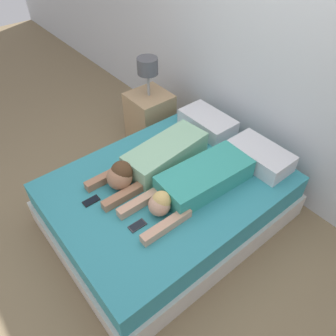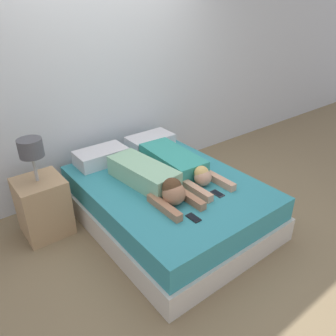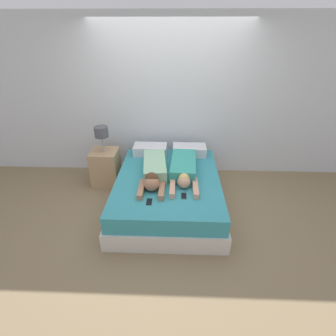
{
  "view_description": "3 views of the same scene",
  "coord_description": "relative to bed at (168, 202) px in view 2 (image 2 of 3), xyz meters",
  "views": [
    {
      "loc": [
        1.5,
        -1.23,
        2.42
      ],
      "look_at": [
        0.0,
        0.0,
        0.63
      ],
      "focal_mm": 35.0,
      "sensor_mm": 36.0,
      "label": 1
    },
    {
      "loc": [
        -1.73,
        -2.22,
        2.12
      ],
      "look_at": [
        0.0,
        0.0,
        0.63
      ],
      "focal_mm": 35.0,
      "sensor_mm": 36.0,
      "label": 2
    },
    {
      "loc": [
        0.12,
        -3.23,
        2.37
      ],
      "look_at": [
        0.0,
        0.0,
        0.63
      ],
      "focal_mm": 28.0,
      "sensor_mm": 36.0,
      "label": 3
    }
  ],
  "objects": [
    {
      "name": "ground_plane",
      "position": [
        0.0,
        0.0,
        -0.23
      ],
      "size": [
        12.0,
        12.0,
        0.0
      ],
      "primitive_type": "plane",
      "color": "#7F6B4C"
    },
    {
      "name": "person_left",
      "position": [
        -0.2,
        0.0,
        0.34
      ],
      "size": [
        0.39,
        1.12,
        0.24
      ],
      "color": "#8CBF99",
      "rests_on": "bed"
    },
    {
      "name": "nightstand",
      "position": [
        -1.07,
        0.6,
        0.1
      ],
      "size": [
        0.43,
        0.43,
        1.01
      ],
      "color": "tan",
      "rests_on": "ground_plane"
    },
    {
      "name": "pillow_head_left",
      "position": [
        -0.33,
        0.77,
        0.32
      ],
      "size": [
        0.55,
        0.31,
        0.16
      ],
      "color": "silver",
      "rests_on": "bed"
    },
    {
      "name": "wall_back",
      "position": [
        0.0,
        1.14,
        1.07
      ],
      "size": [
        12.0,
        0.06,
        2.6
      ],
      "color": "silver",
      "rests_on": "ground_plane"
    },
    {
      "name": "pillow_head_right",
      "position": [
        0.33,
        0.77,
        0.32
      ],
      "size": [
        0.55,
        0.31,
        0.16
      ],
      "color": "silver",
      "rests_on": "bed"
    },
    {
      "name": "cell_phone_right",
      "position": [
        0.22,
        -0.47,
        0.25
      ],
      "size": [
        0.07,
        0.13,
        0.01
      ],
      "color": "#2D2D33",
      "rests_on": "bed"
    },
    {
      "name": "bed",
      "position": [
        0.0,
        0.0,
        0.0
      ],
      "size": [
        1.52,
        1.98,
        0.48
      ],
      "color": "beige",
      "rests_on": "ground_plane"
    },
    {
      "name": "cell_phone_left",
      "position": [
        -0.21,
        -0.61,
        0.25
      ],
      "size": [
        0.07,
        0.13,
        0.01
      ],
      "color": "black",
      "rests_on": "bed"
    },
    {
      "name": "person_right",
      "position": [
        0.22,
        0.11,
        0.33
      ],
      "size": [
        0.39,
        1.14,
        0.2
      ],
      "color": "teal",
      "rests_on": "bed"
    }
  ]
}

